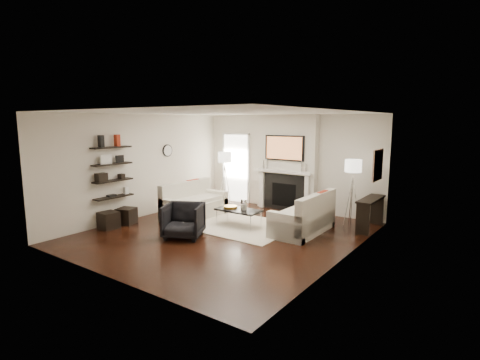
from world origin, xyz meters
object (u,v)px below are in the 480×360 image
Objects in this scene: coffee_table at (239,210)px; lamp_left_shade at (225,157)px; loveseat_left_base at (195,209)px; ottoman_near at (126,216)px; armchair at (183,219)px; loveseat_right_base at (302,223)px; lamp_right_shade at (353,166)px.

lamp_left_shade is at bearing 135.55° from coffee_table.
loveseat_left_base reaches higher than ottoman_near.
loveseat_left_base is at bearing 178.32° from coffee_table.
loveseat_left_base is 1.76m from armchair.
loveseat_right_base is 2.18× the size of armchair.
armchair is (0.99, -1.44, 0.20)m from loveseat_left_base.
lamp_right_shade reaches higher than loveseat_left_base.
loveseat_right_base is 4.50× the size of lamp_right_shade.
armchair is 2.06× the size of lamp_right_shade.
loveseat_right_base is at bearing 26.44° from ottoman_near.
loveseat_left_base is 2.95m from loveseat_right_base.
lamp_right_shade is (0.67, 1.30, 1.24)m from loveseat_right_base.
armchair is 2.06× the size of lamp_left_shade.
lamp_left_shade is 3.90m from lamp_right_shade.
lamp_left_shade is at bearing -179.38° from lamp_right_shade.
armchair is (-1.93, -1.88, 0.20)m from loveseat_right_base.
lamp_left_shade is at bearing 158.76° from loveseat_right_base.
loveseat_right_base and coffee_table have the same top height.
ottoman_near is (-0.62, -3.17, -1.25)m from lamp_left_shade.
lamp_left_shade is (-3.23, 1.25, 1.24)m from loveseat_right_base.
armchair is at bearing -55.63° from loveseat_left_base.
ottoman_near is (-0.93, -1.48, -0.01)m from loveseat_left_base.
armchair is at bearing -67.55° from lamp_left_shade.
coffee_table is at bearing 43.91° from armchair.
ottoman_near is (-2.38, -1.44, -0.20)m from coffee_table.
lamp_right_shade is at bearing 0.62° from lamp_left_shade.
lamp_right_shade is at bearing 25.71° from loveseat_left_base.
coffee_table is at bearing -44.45° from lamp_left_shade.
coffee_table is 2.75× the size of ottoman_near.
armchair is 3.54m from lamp_left_shade.
coffee_table is 2.75× the size of lamp_right_shade.
loveseat_right_base is 3.68m from lamp_left_shade.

